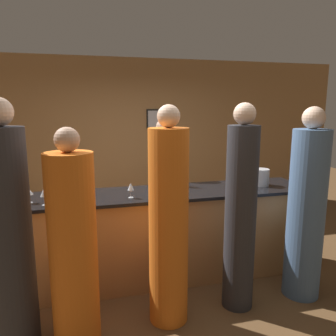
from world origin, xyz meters
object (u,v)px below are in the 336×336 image
Objects in this scene: guest_1 at (10,235)px; guest_4 at (169,225)px; bartender at (164,189)px; guest_2 at (240,214)px; guest_0 at (306,211)px; ice_bucket at (261,177)px; guest_3 at (73,248)px; wine_bottle_0 at (180,177)px.

guest_1 reaches higher than guest_4.
bartender is 0.90× the size of guest_2.
guest_4 is (-1.46, -0.05, 0.01)m from guest_0.
guest_2 reaches higher than guest_4.
guest_4 is (-0.72, -0.04, -0.02)m from guest_2.
ice_bucket is at bearing 143.65° from bartender.
guest_1 is 1.12× the size of guest_3.
guest_1 is (-1.64, -1.51, 0.11)m from bartender.
wine_bottle_0 is (0.39, 0.99, 0.21)m from guest_4.
guest_4 is at bearing -0.74° from guest_1.
guest_3 reaches higher than ice_bucket.
guest_2 is (0.39, -1.49, 0.10)m from bartender.
wine_bottle_0 is at bearing 29.79° from guest_1.
guest_2 is 1.01× the size of guest_4.
guest_2 is 6.81× the size of wine_bottle_0.
guest_3 is at bearing -175.47° from guest_2.
bartender is at bearing 96.08° from wine_bottle_0.
guest_2 is at bearing 0.64° from guest_1.
wine_bottle_0 is (-0.33, 0.95, 0.19)m from guest_2.
wine_bottle_0 is (1.70, 0.97, 0.18)m from guest_1.
bartender is at bearing 143.65° from ice_bucket.
guest_4 is 1.09m from wine_bottle_0.
bartender is 8.97× the size of ice_bucket.
guest_3 reaches higher than bartender.
guest_2 is at bearing -130.55° from ice_bucket.
guest_2 is 1.55m from guest_3.
wine_bottle_0 is at bearing 167.70° from ice_bucket.
guest_1 is 10.09× the size of ice_bucket.
guest_0 is at bearing 127.38° from bartender.
guest_3 is 2.36m from ice_bucket.
guest_0 is at bearing 2.13° from guest_4.
guest_3 is at bearing -158.39° from ice_bucket.
guest_0 is at bearing -41.15° from wine_bottle_0.
guest_4 is at bearing -176.86° from guest_2.
guest_4 is at bearing -111.57° from wine_bottle_0.
bartender reaches higher than ice_bucket.
guest_0 is 0.97× the size of guest_1.
wine_bottle_0 is at bearing 41.45° from guest_3.
ice_bucket is at bearing 29.94° from guest_4.
ice_bucket is (1.02, -0.75, 0.28)m from bartender.
bartender is 1.54m from guest_2.
guest_2 is (2.03, 0.02, -0.01)m from guest_1.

